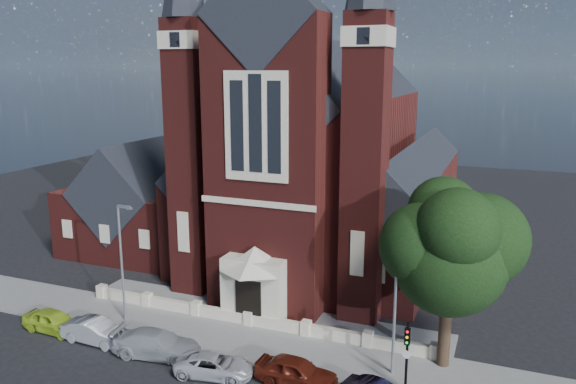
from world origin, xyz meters
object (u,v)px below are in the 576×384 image
object	(u,v)px
car_silver_a	(96,331)
car_white_suv	(215,365)
parish_hall	(147,206)
street_lamp_right	(397,298)
car_silver_b	(157,344)
church	(327,164)
car_dark_red	(296,372)
car_lime_van	(53,321)
traffic_signal	(407,348)
street_lamp_left	(122,257)
street_tree	(451,252)

from	to	relation	value
car_silver_a	car_white_suv	world-z (taller)	car_silver_a
parish_hall	street_lamp_right	bearing A→B (deg)	-28.22
car_silver_b	church	bearing A→B (deg)	-16.60
car_dark_red	car_lime_van	bearing A→B (deg)	92.62
traffic_signal	car_white_suv	distance (m)	10.51
street_lamp_left	street_lamp_right	xyz separation A→B (m)	(18.00, 0.00, 0.00)
car_silver_b	car_dark_red	distance (m)	8.72
traffic_signal	car_dark_red	xyz separation A→B (m)	(-5.60, -1.32, -1.81)
street_lamp_right	car_white_suv	size ratio (longest dim) A/B	1.83
car_lime_van	car_silver_a	distance (m)	3.58
car_silver_a	car_dark_red	distance (m)	13.23
car_lime_van	traffic_signal	bearing A→B (deg)	-84.58
car_silver_b	traffic_signal	bearing A→B (deg)	-92.01
car_white_suv	car_silver_b	bearing A→B (deg)	71.18
street_tree	traffic_signal	distance (m)	5.70
parish_hall	street_lamp_left	world-z (taller)	parish_hall
car_lime_van	street_tree	bearing A→B (deg)	-77.09
street_lamp_left	car_silver_a	world-z (taller)	street_lamp_left
church	car_silver_b	world-z (taller)	church
car_white_suv	car_dark_red	size ratio (longest dim) A/B	0.98
car_silver_b	car_dark_red	bearing A→B (deg)	-96.79
street_tree	street_lamp_right	size ratio (longest dim) A/B	1.32
car_silver_a	street_lamp_right	bearing A→B (deg)	-79.31
car_white_suv	car_dark_red	xyz separation A→B (m)	(4.50, 0.82, 0.15)
church	street_lamp_right	bearing A→B (deg)	-61.96
street_tree	car_white_suv	xyz separation A→B (m)	(-11.69, -5.42, -6.34)
parish_hall	church	bearing A→B (deg)	17.16
street_lamp_right	street_tree	bearing A→B (deg)	34.26
church	street_lamp_left	bearing A→B (deg)	-112.66
parish_hall	car_silver_a	size ratio (longest dim) A/B	2.75
street_tree	car_silver_b	size ratio (longest dim) A/B	2.01
street_tree	car_silver_b	world-z (taller)	street_tree
church	street_lamp_right	size ratio (longest dim) A/B	4.31
car_silver_a	street_lamp_left	bearing A→B (deg)	2.51
parish_hall	car_dark_red	xyz separation A→B (m)	(21.40, -16.90, -3.24)
car_silver_b	car_silver_a	bearing A→B (deg)	81.86
street_lamp_right	church	bearing A→B (deg)	118.04
car_silver_b	street_lamp_right	bearing A→B (deg)	-85.08
street_tree	car_dark_red	xyz separation A→B (m)	(-7.19, -4.60, -6.19)
traffic_signal	parish_hall	bearing A→B (deg)	150.02
car_silver_a	car_silver_b	size ratio (longest dim) A/B	0.83
church	street_tree	size ratio (longest dim) A/B	3.26
street_tree	car_silver_b	bearing A→B (deg)	-163.24
street_lamp_left	car_silver_b	xyz separation A→B (m)	(4.59, -3.08, -3.83)
traffic_signal	car_silver_b	size ratio (longest dim) A/B	0.75
car_lime_van	car_silver_b	world-z (taller)	car_silver_b
traffic_signal	car_dark_red	size ratio (longest dim) A/B	0.89
street_lamp_left	car_dark_red	world-z (taller)	street_lamp_left
street_lamp_left	street_lamp_right	size ratio (longest dim) A/B	1.00
street_lamp_right	car_silver_a	distance (m)	18.59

